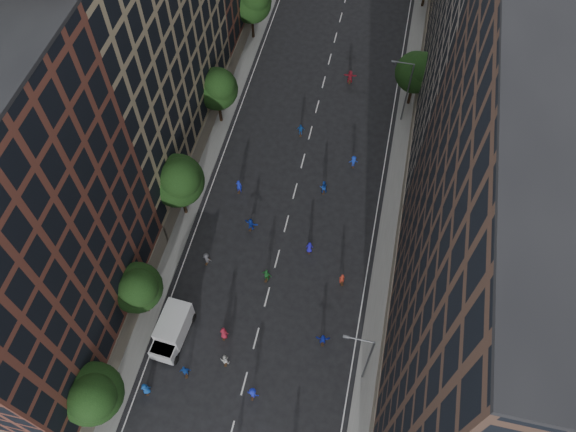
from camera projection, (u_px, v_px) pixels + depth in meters
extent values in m
plane|color=black|center=(310.00, 136.00, 68.51)|extent=(240.00, 240.00, 0.00)
cube|color=slate|center=(231.00, 78.00, 73.85)|extent=(4.00, 105.00, 0.15)
cube|color=slate|center=(414.00, 107.00, 71.02)|extent=(4.00, 105.00, 0.15)
cube|color=#8F7D5D|center=(111.00, 24.00, 53.84)|extent=(14.00, 26.00, 34.00)
cube|color=#432D24|center=(521.00, 280.00, 37.88)|extent=(14.00, 30.00, 36.00)
cube|color=#6A6157|center=(514.00, 25.00, 54.56)|extent=(14.00, 28.00, 33.00)
cylinder|color=black|center=(104.00, 405.00, 49.03)|extent=(0.36, 0.36, 3.96)
sphere|color=black|center=(92.00, 394.00, 46.01)|extent=(5.20, 5.20, 5.20)
sphere|color=black|center=(92.00, 397.00, 44.56)|extent=(3.90, 3.90, 3.90)
cylinder|color=black|center=(145.00, 303.00, 54.46)|extent=(0.36, 0.36, 3.70)
sphere|color=black|center=(137.00, 288.00, 51.64)|extent=(4.80, 4.80, 4.80)
sphere|color=black|center=(138.00, 288.00, 50.31)|extent=(3.60, 3.60, 3.60)
cylinder|color=black|center=(183.00, 202.00, 60.62)|extent=(0.36, 0.36, 4.22)
sphere|color=black|center=(177.00, 181.00, 57.40)|extent=(5.60, 5.60, 5.60)
sphere|color=black|center=(180.00, 178.00, 55.84)|extent=(4.20, 4.20, 4.20)
cylinder|color=black|center=(220.00, 110.00, 68.21)|extent=(0.36, 0.36, 3.87)
sphere|color=black|center=(217.00, 89.00, 65.26)|extent=(5.00, 5.00, 5.00)
sphere|color=black|center=(220.00, 85.00, 63.87)|extent=(3.75, 3.75, 3.75)
cylinder|color=black|center=(253.00, 26.00, 76.64)|extent=(0.36, 0.36, 4.05)
sphere|color=black|center=(251.00, 2.00, 73.56)|extent=(5.40, 5.40, 5.40)
cylinder|color=black|center=(411.00, 93.00, 69.88)|extent=(0.36, 0.36, 3.74)
sphere|color=black|center=(416.00, 72.00, 67.03)|extent=(5.00, 5.00, 5.00)
sphere|color=black|center=(423.00, 68.00, 65.64)|extent=(3.75, 3.75, 3.75)
cylinder|color=#595B60|center=(368.00, 361.00, 48.60)|extent=(0.18, 0.18, 9.00)
cylinder|color=#595B60|center=(360.00, 340.00, 44.97)|extent=(2.40, 0.12, 0.12)
cube|color=#595B60|center=(346.00, 337.00, 45.14)|extent=(0.50, 0.22, 0.15)
cylinder|color=#595B60|center=(407.00, 94.00, 66.15)|extent=(0.18, 0.18, 9.00)
cylinder|color=#595B60|center=(404.00, 63.00, 62.52)|extent=(2.40, 0.12, 0.12)
cube|color=#595B60|center=(394.00, 62.00, 62.69)|extent=(0.50, 0.22, 0.15)
cube|color=silver|center=(174.00, 324.00, 53.45)|extent=(2.67, 4.26, 2.51)
cube|color=silver|center=(164.00, 351.00, 52.52)|extent=(2.40, 1.98, 1.60)
cube|color=black|center=(163.00, 348.00, 51.90)|extent=(2.15, 1.62, 0.11)
cylinder|color=black|center=(153.00, 353.00, 53.16)|extent=(0.34, 0.88, 0.87)
cylinder|color=black|center=(176.00, 360.00, 52.80)|extent=(0.34, 0.88, 0.87)
cylinder|color=black|center=(172.00, 311.00, 55.48)|extent=(0.34, 0.88, 0.87)
cylinder|color=black|center=(193.00, 318.00, 55.13)|extent=(0.34, 0.88, 0.87)
imported|color=#13449D|center=(146.00, 389.00, 50.89)|extent=(1.02, 0.87, 1.78)
imported|color=#1724BE|center=(253.00, 394.00, 50.67)|extent=(1.18, 0.77, 1.73)
imported|color=#133C9B|center=(185.00, 371.00, 51.75)|extent=(1.15, 0.76, 1.82)
imported|color=#1525AC|center=(323.00, 339.00, 53.57)|extent=(1.45, 0.63, 1.51)
imported|color=maroon|center=(224.00, 333.00, 53.77)|extent=(0.87, 0.57, 1.78)
imported|color=#A22B1B|center=(342.00, 279.00, 56.99)|extent=(0.71, 0.60, 1.65)
imported|color=silver|center=(225.00, 360.00, 52.41)|extent=(0.95, 0.81, 1.69)
imported|color=#45454B|center=(207.00, 259.00, 58.32)|extent=(1.11, 0.77, 1.57)
imported|color=#1F692A|center=(267.00, 275.00, 57.12)|extent=(1.16, 0.68, 1.86)
imported|color=#132DA2|center=(251.00, 224.00, 60.56)|extent=(1.63, 0.81, 1.68)
imported|color=#1B15AE|center=(309.00, 247.00, 59.05)|extent=(0.81, 0.58, 1.57)
imported|color=#1726BB|center=(239.00, 186.00, 63.18)|extent=(0.71, 0.47, 1.92)
imported|color=#1339A1|center=(323.00, 187.00, 63.19)|extent=(1.02, 0.88, 1.80)
imported|color=#1634B4|center=(353.00, 161.00, 65.33)|extent=(1.13, 0.81, 1.58)
imported|color=#144AA6|center=(301.00, 130.00, 67.93)|extent=(1.02, 0.54, 1.66)
imported|color=maroon|center=(350.00, 77.00, 72.80)|extent=(1.74, 0.68, 1.84)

